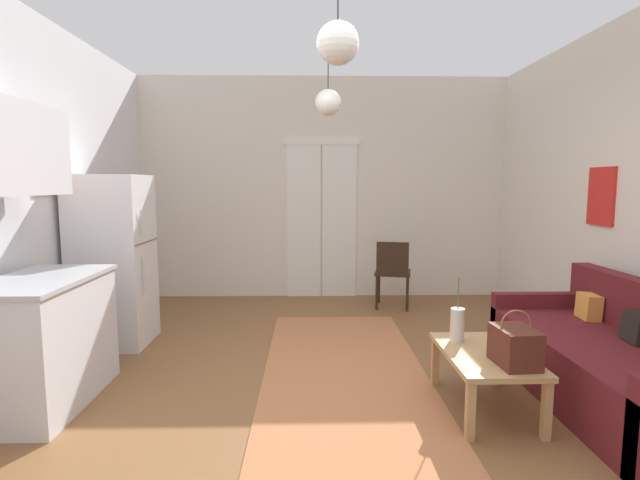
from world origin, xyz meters
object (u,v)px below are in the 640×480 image
(accent_chair, at_px, (393,270))
(pendant_lamp_far, at_px, (328,103))
(couch, at_px, (615,365))
(handbag, at_px, (515,346))
(pendant_lamp_near, at_px, (338,43))
(refrigerator, at_px, (113,260))
(coffee_table, at_px, (485,360))
(bamboo_vase, at_px, (457,325))

(accent_chair, xyz_separation_m, pendant_lamp_far, (-0.83, -1.18, 1.77))
(couch, xyz_separation_m, handbag, (-0.84, -0.31, 0.25))
(pendant_lamp_near, bearing_deg, refrigerator, 138.84)
(couch, relative_size, coffee_table, 2.21)
(bamboo_vase, xyz_separation_m, accent_chair, (-0.04, 2.40, -0.04))
(pendant_lamp_far, bearing_deg, coffee_table, -55.51)
(handbag, bearing_deg, pendant_lamp_far, 122.99)
(couch, xyz_separation_m, bamboo_vase, (-1.06, 0.15, 0.25))
(handbag, distance_m, pendant_lamp_near, 2.08)
(pendant_lamp_near, bearing_deg, accent_chair, 73.91)
(bamboo_vase, xyz_separation_m, handbag, (0.22, -0.45, 0.00))
(refrigerator, height_order, pendant_lamp_far, pendant_lamp_far)
(couch, distance_m, bamboo_vase, 1.10)
(couch, relative_size, handbag, 5.49)
(bamboo_vase, distance_m, refrigerator, 3.13)
(accent_chair, height_order, pendant_lamp_far, pendant_lamp_far)
(couch, relative_size, bamboo_vase, 4.20)
(bamboo_vase, bearing_deg, accent_chair, 90.93)
(couch, distance_m, handbag, 0.93)
(couch, relative_size, refrigerator, 1.21)
(refrigerator, bearing_deg, pendant_lamp_near, -41.16)
(bamboo_vase, relative_size, accent_chair, 0.55)
(handbag, distance_m, pendant_lamp_far, 2.64)
(couch, distance_m, coffee_table, 0.94)
(refrigerator, bearing_deg, handbag, -28.03)
(handbag, bearing_deg, accent_chair, 95.12)
(couch, relative_size, pendant_lamp_near, 2.62)
(accent_chair, bearing_deg, coffee_table, 105.98)
(accent_chair, distance_m, pendant_lamp_far, 2.29)
(couch, bearing_deg, bamboo_vase, 172.13)
(coffee_table, height_order, bamboo_vase, bamboo_vase)
(handbag, height_order, pendant_lamp_near, pendant_lamp_near)
(couch, height_order, pendant_lamp_near, pendant_lamp_near)
(handbag, relative_size, pendant_lamp_far, 0.46)
(coffee_table, xyz_separation_m, refrigerator, (-3.01, 1.42, 0.45))
(accent_chair, bearing_deg, couch, 125.80)
(bamboo_vase, relative_size, pendant_lamp_far, 0.60)
(bamboo_vase, distance_m, handbag, 0.50)
(couch, xyz_separation_m, refrigerator, (-3.94, 1.34, 0.52))
(handbag, bearing_deg, refrigerator, 151.97)
(bamboo_vase, height_order, refrigerator, refrigerator)
(couch, xyz_separation_m, coffee_table, (-0.94, -0.08, 0.07))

